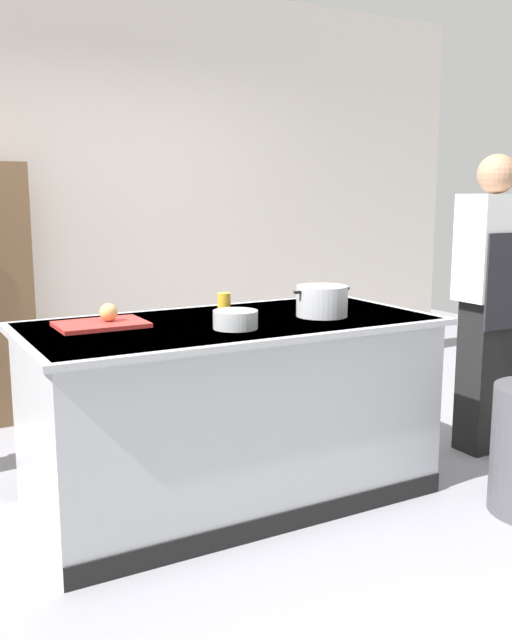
{
  "coord_description": "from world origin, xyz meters",
  "views": [
    {
      "loc": [
        -1.49,
        -2.93,
        1.49
      ],
      "look_at": [
        0.25,
        0.2,
        0.85
      ],
      "focal_mm": 39.09,
      "sensor_mm": 36.0,
      "label": 1
    }
  ],
  "objects_px": {
    "juice_cup": "(224,303)",
    "person_chef": "(490,298)",
    "onion": "(109,312)",
    "stock_pot": "(322,301)",
    "mixing_bowl": "(235,319)",
    "sauce_pan": "(324,296)"
  },
  "relations": [
    {
      "from": "mixing_bowl",
      "to": "juice_cup",
      "type": "xyz_separation_m",
      "value": [
        0.15,
        0.42,
        0.01
      ]
    },
    {
      "from": "stock_pot",
      "to": "sauce_pan",
      "type": "height_order",
      "value": "stock_pot"
    },
    {
      "from": "juice_cup",
      "to": "person_chef",
      "type": "xyz_separation_m",
      "value": [
        1.53,
        -0.36,
        -0.04
      ]
    },
    {
      "from": "onion",
      "to": "juice_cup",
      "type": "bearing_deg",
      "value": 6.81
    },
    {
      "from": "sauce_pan",
      "to": "person_chef",
      "type": "bearing_deg",
      "value": -16.81
    },
    {
      "from": "mixing_bowl",
      "to": "sauce_pan",
      "type": "bearing_deg",
      "value": 26.0
    },
    {
      "from": "onion",
      "to": "sauce_pan",
      "type": "height_order",
      "value": "same"
    },
    {
      "from": "onion",
      "to": "person_chef",
      "type": "xyz_separation_m",
      "value": [
        2.16,
        -0.29,
        -0.05
      ]
    },
    {
      "from": "onion",
      "to": "stock_pot",
      "type": "distance_m",
      "value": 1.04
    },
    {
      "from": "onion",
      "to": "juice_cup",
      "type": "relative_size",
      "value": 0.84
    },
    {
      "from": "onion",
      "to": "juice_cup",
      "type": "xyz_separation_m",
      "value": [
        0.63,
        0.08,
        -0.01
      ]
    },
    {
      "from": "onion",
      "to": "stock_pot",
      "type": "bearing_deg",
      "value": -14.91
    },
    {
      "from": "mixing_bowl",
      "to": "person_chef",
      "type": "distance_m",
      "value": 1.68
    },
    {
      "from": "juice_cup",
      "to": "mixing_bowl",
      "type": "bearing_deg",
      "value": -109.91
    },
    {
      "from": "juice_cup",
      "to": "person_chef",
      "type": "bearing_deg",
      "value": -13.32
    },
    {
      "from": "sauce_pan",
      "to": "mixing_bowl",
      "type": "relative_size",
      "value": 1.24
    },
    {
      "from": "stock_pot",
      "to": "onion",
      "type": "bearing_deg",
      "value": 165.09
    },
    {
      "from": "mixing_bowl",
      "to": "person_chef",
      "type": "relative_size",
      "value": 0.12
    },
    {
      "from": "stock_pot",
      "to": "person_chef",
      "type": "bearing_deg",
      "value": -0.94
    },
    {
      "from": "stock_pot",
      "to": "mixing_bowl",
      "type": "bearing_deg",
      "value": -171.09
    },
    {
      "from": "person_chef",
      "to": "onion",
      "type": "bearing_deg",
      "value": 71.18
    },
    {
      "from": "mixing_bowl",
      "to": "person_chef",
      "type": "bearing_deg",
      "value": 2.16
    }
  ]
}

